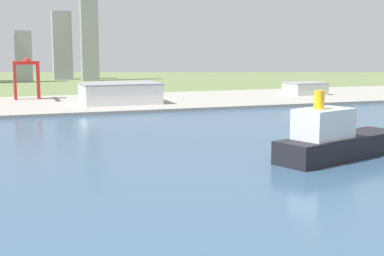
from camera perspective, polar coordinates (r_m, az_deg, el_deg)
The scene contains 8 objects.
ground_plane at distance 285.25m, azimuth -4.43°, elevation -1.52°, with size 2400.00×2400.00×0.00m, color #647647.
water_bay at distance 228.91m, azimuth -0.50°, elevation -3.97°, with size 840.00×360.00×0.15m, color #385675.
industrial_pier at distance 469.53m, azimuth -10.50°, elevation 2.45°, with size 840.00×140.00×2.50m, color #9D978D.
cargo_ship at distance 251.44m, azimuth 14.29°, elevation -1.18°, with size 70.14×39.84×30.28m.
port_crane_red at distance 502.24m, azimuth -16.39°, elevation 5.67°, with size 21.58×42.44×35.25m.
warehouse_main at distance 454.39m, azimuth -7.29°, elevation 3.53°, with size 61.51×41.60×16.44m.
warehouse_annex at distance 542.80m, azimuth 11.34°, elevation 3.96°, with size 33.39×30.75×11.30m.
distant_skyline at distance 784.43m, azimuth -18.74°, elevation 8.90°, with size 232.63×64.37×158.84m.
Camera 1 is at (-72.80, 28.66, 49.43)m, focal length 52.79 mm.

